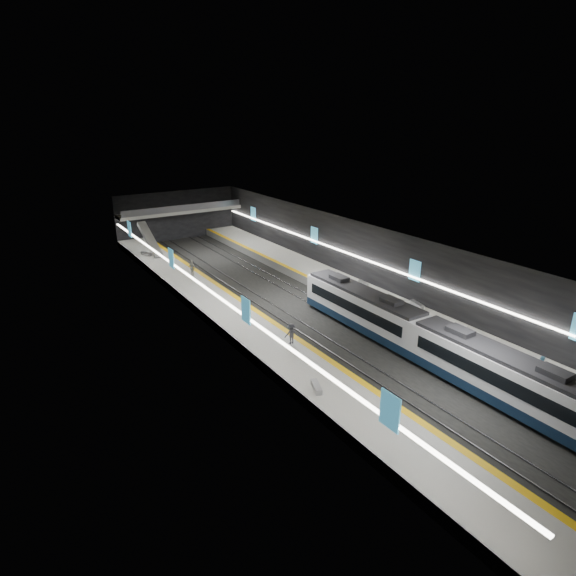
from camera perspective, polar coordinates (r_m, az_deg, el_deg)
ground at (r=52.94m, az=0.59°, el=-2.08°), size 70.00×70.00×0.00m
ceiling at (r=50.46m, az=0.62°, el=6.36°), size 20.00×70.00×0.04m
wall_left at (r=47.14m, az=-9.63°, el=-0.03°), size 0.04×70.00×8.00m
wall_right at (r=57.40m, az=9.01°, el=3.68°), size 0.04×70.00×8.00m
wall_back at (r=82.18m, az=-13.01°, el=8.40°), size 20.00×0.04×8.00m
platform_left at (r=49.36m, az=-6.73°, el=-3.30°), size 5.00×70.00×1.00m
tile_surface_left at (r=49.16m, az=-6.76°, el=-2.76°), size 5.00×70.00×0.02m
tactile_strip_left at (r=50.07m, az=-4.50°, el=-2.23°), size 0.60×70.00×0.02m
platform_right at (r=56.94m, az=6.92°, el=-0.06°), size 5.00×70.00×1.00m
tile_surface_right at (r=56.76m, az=6.94°, el=0.42°), size 5.00×70.00×0.02m
tactile_strip_right at (r=55.46m, az=5.18°, el=0.02°), size 0.60×70.00×0.02m
rails at (r=52.92m, az=0.59°, el=-2.02°), size 6.52×70.00×0.12m
train at (r=42.45m, az=15.48°, el=-5.48°), size 2.69×30.04×3.60m
ad_posters at (r=52.21m, az=0.00°, el=2.85°), size 19.94×53.50×2.20m
cove_light_left at (r=47.28m, az=-9.40°, el=-0.21°), size 0.25×68.60×0.12m
cove_light_right at (r=57.33m, az=8.85°, el=3.46°), size 0.25×68.60×0.12m
mezzanine_bridge at (r=80.07m, az=-12.55°, el=8.89°), size 20.00×3.00×1.50m
escalator at (r=71.81m, az=-16.06°, el=5.56°), size 1.20×7.50×3.92m
bench_left_near at (r=35.77m, az=3.39°, el=-11.64°), size 1.09×1.78×0.42m
bench_left_far at (r=70.86m, az=-16.46°, el=3.92°), size 1.19×1.88×0.45m
bench_right_near at (r=51.57m, az=15.02°, el=-1.95°), size 0.93×1.97×0.47m
bench_right_far at (r=56.81m, az=8.89°, el=0.54°), size 0.71×1.68×0.40m
passenger_right_a at (r=56.95m, az=4.50°, el=1.40°), size 0.38×0.58×1.56m
passenger_right_b at (r=41.77m, az=27.82°, el=-8.21°), size 1.03×0.98×1.67m
passenger_left_a at (r=60.26m, az=-11.34°, el=2.32°), size 0.84×1.25×1.97m
passenger_left_b at (r=41.89m, az=0.39°, el=-5.45°), size 1.31×0.90×1.86m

